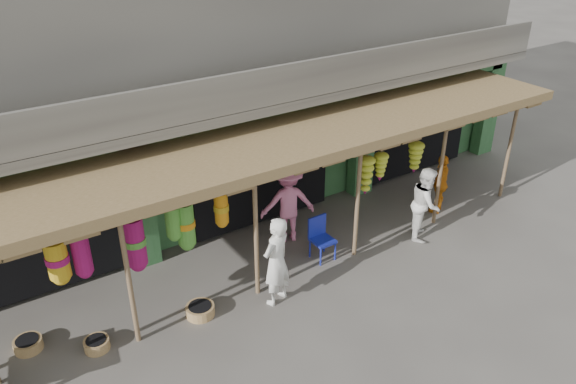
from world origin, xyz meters
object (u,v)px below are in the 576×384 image
blue_chair (320,236)px  person_vendor (441,184)px  person_shopper (288,202)px  person_front (276,261)px  person_right (426,203)px

blue_chair → person_vendor: bearing=-0.6°
person_shopper → person_front: bearing=70.4°
person_shopper → person_vendor: bearing=-175.0°
person_front → person_vendor: person_front is taller
person_vendor → blue_chair: bearing=-30.5°
person_front → person_right: size_ratio=1.08×
person_vendor → person_front: bearing=-22.3°
person_front → person_shopper: 2.27m
person_right → person_shopper: (-2.71, 1.62, 0.10)m
person_right → person_vendor: person_right is taller
person_right → person_shopper: 3.16m
blue_chair → person_vendor: 3.70m
person_front → person_shopper: size_ratio=0.97×
blue_chair → person_right: (2.52, -0.62, 0.33)m
person_vendor → person_shopper: (-3.89, 0.99, 0.20)m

